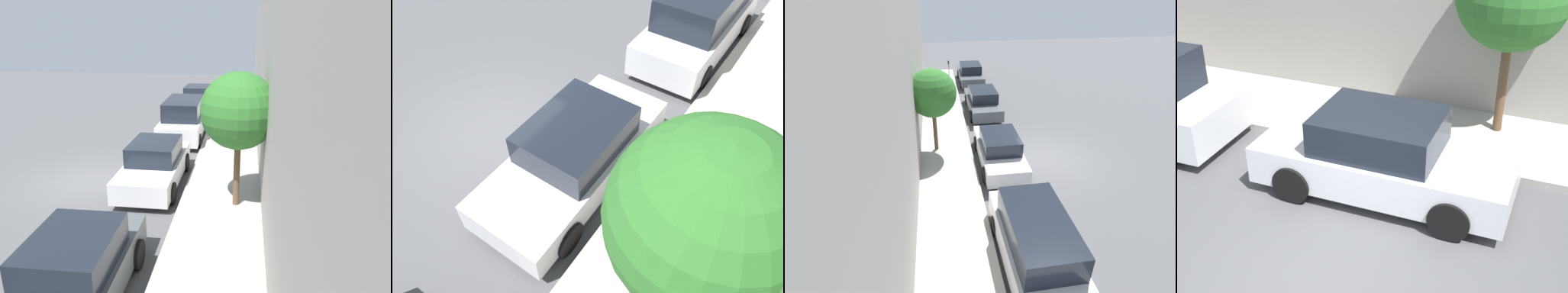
{
  "view_description": "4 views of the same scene",
  "coord_description": "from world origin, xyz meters",
  "views": [
    {
      "loc": [
        5.38,
        -12.0,
        5.39
      ],
      "look_at": [
        3.61,
        1.4,
        1.0
      ],
      "focal_mm": 35.0,
      "sensor_mm": 36.0,
      "label": 1
    },
    {
      "loc": [
        5.38,
        -3.87,
        6.49
      ],
      "look_at": [
        2.6,
        0.15,
        1.0
      ],
      "focal_mm": 35.0,
      "sensor_mm": 36.0,
      "label": 2
    },
    {
      "loc": [
        4.95,
        11.87,
        7.7
      ],
      "look_at": [
        3.26,
        0.12,
        1.0
      ],
      "focal_mm": 28.0,
      "sensor_mm": 36.0,
      "label": 3
    },
    {
      "loc": [
        -5.27,
        -2.77,
        5.6
      ],
      "look_at": [
        2.18,
        0.18,
        1.0
      ],
      "focal_mm": 50.0,
      "sensor_mm": 36.0,
      "label": 4
    }
  ],
  "objects": [
    {
      "name": "ground_plane",
      "position": [
        0.0,
        0.0,
        0.0
      ],
      "size": [
        60.0,
        60.0,
        0.0
      ],
      "primitive_type": "plane",
      "color": "#515154"
    },
    {
      "name": "parked_sedan_third",
      "position": [
        2.37,
        0.05,
        0.72
      ],
      "size": [
        1.92,
        4.51,
        1.54
      ],
      "color": "silver",
      "rests_on": "ground_plane"
    },
    {
      "name": "sidewalk",
      "position": [
        4.74,
        0.0,
        0.07
      ],
      "size": [
        2.48,
        32.0,
        0.15
      ],
      "color": "#B2ADA3",
      "rests_on": "ground_plane"
    }
  ]
}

